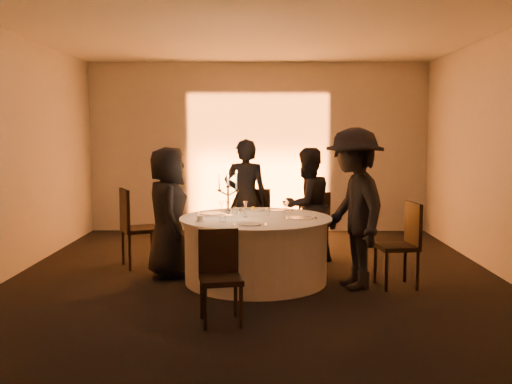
{
  "coord_description": "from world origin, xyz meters",
  "views": [
    {
      "loc": [
        0.08,
        -6.67,
        1.77
      ],
      "look_at": [
        0.0,
        0.2,
        1.05
      ],
      "focal_mm": 40.0,
      "sensor_mm": 36.0,
      "label": 1
    }
  ],
  "objects_px": {
    "banquet_table": "(256,249)",
    "guest_left": "(168,212)",
    "chair_back_left": "(256,217)",
    "coffee_cup": "(200,219)",
    "chair_back_right": "(314,220)",
    "guest_back_left": "(246,199)",
    "chair_right": "(403,239)",
    "chair_front": "(220,271)",
    "guest_right": "(354,208)",
    "candelabra": "(228,199)",
    "chair_left": "(134,223)",
    "guest_back_right": "(307,206)"
  },
  "relations": [
    {
      "from": "chair_back_right",
      "to": "chair_right",
      "type": "height_order",
      "value": "chair_right"
    },
    {
      "from": "chair_front",
      "to": "candelabra",
      "type": "relative_size",
      "value": 1.43
    },
    {
      "from": "guest_right",
      "to": "coffee_cup",
      "type": "relative_size",
      "value": 16.6
    },
    {
      "from": "chair_right",
      "to": "chair_front",
      "type": "height_order",
      "value": "chair_right"
    },
    {
      "from": "chair_front",
      "to": "banquet_table",
      "type": "bearing_deg",
      "value": 66.2
    },
    {
      "from": "chair_left",
      "to": "coffee_cup",
      "type": "relative_size",
      "value": 9.45
    },
    {
      "from": "coffee_cup",
      "to": "guest_back_left",
      "type": "bearing_deg",
      "value": 73.14
    },
    {
      "from": "chair_left",
      "to": "candelabra",
      "type": "distance_m",
      "value": 1.48
    },
    {
      "from": "chair_back_right",
      "to": "coffee_cup",
      "type": "distance_m",
      "value": 2.29
    },
    {
      "from": "candelabra",
      "to": "chair_back_left",
      "type": "bearing_deg",
      "value": 78.01
    },
    {
      "from": "chair_back_left",
      "to": "guest_left",
      "type": "relative_size",
      "value": 0.61
    },
    {
      "from": "chair_back_left",
      "to": "chair_front",
      "type": "bearing_deg",
      "value": 84.86
    },
    {
      "from": "guest_back_left",
      "to": "chair_left",
      "type": "bearing_deg",
      "value": 28.1
    },
    {
      "from": "chair_left",
      "to": "guest_back_left",
      "type": "bearing_deg",
      "value": -94.64
    },
    {
      "from": "chair_back_right",
      "to": "guest_back_right",
      "type": "height_order",
      "value": "guest_back_right"
    },
    {
      "from": "banquet_table",
      "to": "guest_left",
      "type": "height_order",
      "value": "guest_left"
    },
    {
      "from": "chair_back_left",
      "to": "guest_left",
      "type": "distance_m",
      "value": 1.69
    },
    {
      "from": "chair_back_right",
      "to": "guest_back_left",
      "type": "distance_m",
      "value": 1.04
    },
    {
      "from": "chair_back_right",
      "to": "candelabra",
      "type": "relative_size",
      "value": 1.52
    },
    {
      "from": "banquet_table",
      "to": "coffee_cup",
      "type": "relative_size",
      "value": 16.36
    },
    {
      "from": "guest_left",
      "to": "candelabra",
      "type": "relative_size",
      "value": 2.64
    },
    {
      "from": "chair_back_left",
      "to": "chair_right",
      "type": "relative_size",
      "value": 0.99
    },
    {
      "from": "chair_back_left",
      "to": "coffee_cup",
      "type": "xyz_separation_m",
      "value": [
        -0.61,
        -1.84,
        0.26
      ]
    },
    {
      "from": "chair_back_left",
      "to": "guest_back_left",
      "type": "relative_size",
      "value": 0.57
    },
    {
      "from": "chair_front",
      "to": "guest_back_left",
      "type": "distance_m",
      "value": 2.73
    },
    {
      "from": "coffee_cup",
      "to": "guest_right",
      "type": "bearing_deg",
      "value": 1.33
    },
    {
      "from": "chair_back_right",
      "to": "guest_right",
      "type": "bearing_deg",
      "value": 72.58
    },
    {
      "from": "chair_back_right",
      "to": "chair_front",
      "type": "distance_m",
      "value": 3.12
    },
    {
      "from": "chair_right",
      "to": "guest_right",
      "type": "height_order",
      "value": "guest_right"
    },
    {
      "from": "chair_right",
      "to": "guest_right",
      "type": "xyz_separation_m",
      "value": [
        -0.58,
        -0.04,
        0.36
      ]
    },
    {
      "from": "guest_back_left",
      "to": "coffee_cup",
      "type": "relative_size",
      "value": 15.28
    },
    {
      "from": "coffee_cup",
      "to": "chair_back_right",
      "type": "bearing_deg",
      "value": 50.5
    },
    {
      "from": "chair_right",
      "to": "banquet_table",
      "type": "bearing_deg",
      "value": -105.57
    },
    {
      "from": "guest_back_right",
      "to": "guest_back_left",
      "type": "bearing_deg",
      "value": -51.97
    },
    {
      "from": "banquet_table",
      "to": "coffee_cup",
      "type": "height_order",
      "value": "coffee_cup"
    },
    {
      "from": "chair_front",
      "to": "guest_right",
      "type": "height_order",
      "value": "guest_right"
    },
    {
      "from": "chair_back_right",
      "to": "chair_front",
      "type": "relative_size",
      "value": 1.06
    },
    {
      "from": "banquet_table",
      "to": "guest_left",
      "type": "relative_size",
      "value": 1.13
    },
    {
      "from": "chair_front",
      "to": "candelabra",
      "type": "distance_m",
      "value": 1.6
    },
    {
      "from": "guest_back_right",
      "to": "candelabra",
      "type": "distance_m",
      "value": 1.38
    },
    {
      "from": "banquet_table",
      "to": "chair_front",
      "type": "bearing_deg",
      "value": -102.43
    },
    {
      "from": "guest_left",
      "to": "chair_right",
      "type": "bearing_deg",
      "value": -112.67
    },
    {
      "from": "guest_right",
      "to": "coffee_cup",
      "type": "xyz_separation_m",
      "value": [
        -1.74,
        -0.04,
        -0.11
      ]
    },
    {
      "from": "coffee_cup",
      "to": "candelabra",
      "type": "relative_size",
      "value": 0.18
    },
    {
      "from": "chair_back_left",
      "to": "guest_left",
      "type": "bearing_deg",
      "value": 51.14
    },
    {
      "from": "guest_back_left",
      "to": "candelabra",
      "type": "xyz_separation_m",
      "value": [
        -0.18,
        -1.18,
        0.14
      ]
    },
    {
      "from": "chair_left",
      "to": "guest_back_left",
      "type": "relative_size",
      "value": 0.62
    },
    {
      "from": "chair_back_right",
      "to": "chair_right",
      "type": "relative_size",
      "value": 0.95
    },
    {
      "from": "chair_front",
      "to": "guest_left",
      "type": "relative_size",
      "value": 0.54
    },
    {
      "from": "guest_left",
      "to": "guest_right",
      "type": "distance_m",
      "value": 2.26
    }
  ]
}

